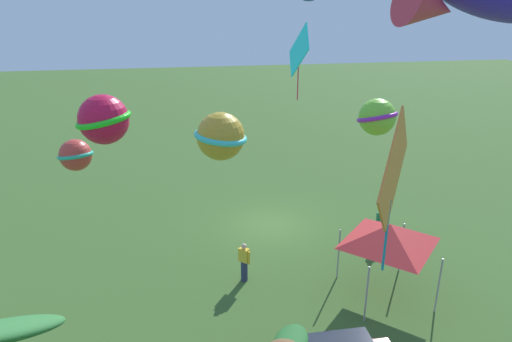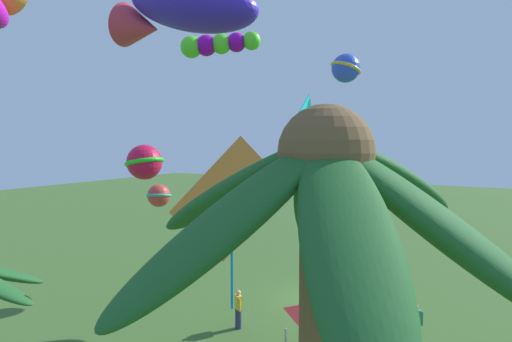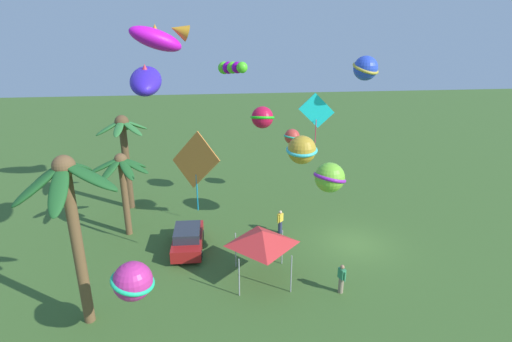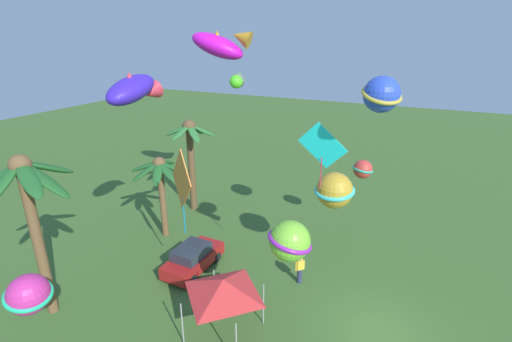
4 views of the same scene
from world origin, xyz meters
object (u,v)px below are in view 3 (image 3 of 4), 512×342
parked_car_0 (188,239)px  kite_fish_4 (159,37)px  kite_ball_7 (292,137)px  kite_ball_3 (133,281)px  festival_tent (262,238)px  spectator_1 (280,222)px  kite_ball_10 (366,68)px  palm_tree_1 (70,200)px  palm_tree_2 (124,142)px  spectator_0 (341,279)px  kite_tube_1 (232,68)px  kite_diamond_5 (196,161)px  palm_tree_0 (122,173)px  kite_ball_9 (262,117)px  kite_fish_2 (146,81)px  kite_ball_6 (302,150)px  kite_ball_0 (330,177)px  kite_diamond_8 (317,111)px

parked_car_0 → kite_fish_4: (6.32, 1.48, 11.26)m
kite_ball_7 → kite_ball_3: bearing=149.1°
festival_tent → spectator_1: bearing=-20.4°
kite_ball_10 → palm_tree_1: bearing=106.3°
palm_tree_2 → festival_tent: size_ratio=2.43×
spectator_0 → kite_tube_1: 12.24m
kite_diamond_5 → palm_tree_0: bearing=49.8°
palm_tree_0 → kite_ball_9: bearing=-69.5°
palm_tree_0 → kite_diamond_5: kite_diamond_5 is taller
spectator_1 → kite_ball_10: (-3.23, -3.53, 9.91)m
spectator_1 → kite_fish_4: kite_fish_4 is taller
kite_fish_4 → spectator_0: bearing=-140.7°
kite_fish_2 → kite_ball_3: bearing=178.0°
parked_car_0 → kite_ball_9: bearing=-41.6°
kite_ball_3 → kite_ball_6: kite_ball_6 is taller
festival_tent → kite_ball_9: size_ratio=1.44×
palm_tree_0 → kite_ball_0: 12.98m
spectator_0 → kite_ball_10: 10.54m
palm_tree_2 → kite_ball_7: size_ratio=3.96×
palm_tree_1 → kite_fish_4: size_ratio=1.86×
kite_ball_0 → kite_diamond_8: (3.24, -0.07, 2.54)m
kite_tube_1 → kite_ball_9: (5.52, -2.37, -3.91)m
palm_tree_2 → kite_fish_2: (-8.35, -3.18, 5.21)m
spectator_0 → kite_ball_6: kite_ball_6 is taller
palm_tree_0 → kite_tube_1: kite_tube_1 is taller
kite_diamond_8 → kite_fish_4: bearing=50.7°
kite_diamond_5 → kite_ball_9: kite_diamond_5 is taller
kite_fish_4 → kite_diamond_8: 11.84m
kite_ball_7 → kite_diamond_5: bearing=142.0°
kite_ball_6 → kite_ball_7: size_ratio=1.35×
palm_tree_2 → parked_car_0: size_ratio=1.76×
palm_tree_2 → spectator_1: palm_tree_2 is taller
kite_ball_6 → kite_ball_9: size_ratio=1.20×
kite_tube_1 → kite_fish_2: size_ratio=0.67×
parked_car_0 → kite_ball_0: size_ratio=1.80×
palm_tree_2 → kite_diamond_8: 14.31m
kite_ball_6 → kite_fish_4: bearing=64.0°
palm_tree_1 → palm_tree_2: bearing=1.6°
kite_ball_7 → palm_tree_2: bearing=93.5°
palm_tree_2 → kite_ball_9: bearing=-94.4°
parked_car_0 → kite_diamond_5: size_ratio=0.89×
festival_tent → parked_car_0: bearing=49.7°
kite_diamond_5 → kite_ball_9: bearing=-31.1°
spectator_1 → kite_diamond_5: 7.89m
palm_tree_2 → kite_diamond_5: size_ratio=1.56×
parked_car_0 → kite_tube_1: kite_tube_1 is taller
spectator_1 → kite_ball_0: size_ratio=0.73×
kite_ball_3 → kite_ball_10: bearing=-60.0°
palm_tree_1 → spectator_1: palm_tree_1 is taller
palm_tree_2 → spectator_1: size_ratio=4.37×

